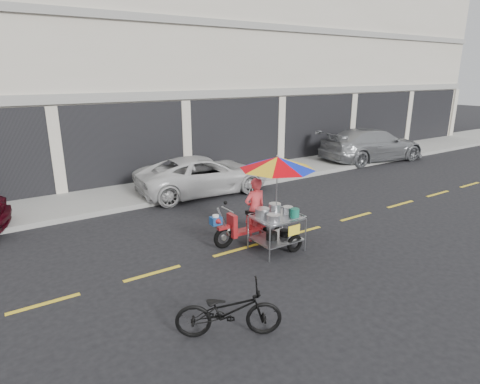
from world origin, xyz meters
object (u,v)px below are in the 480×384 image
near_bicycle (229,311)px  food_vendor_rig (268,189)px  silver_pickup (372,145)px  white_pickup (203,175)px

near_bicycle → food_vendor_rig: bearing=-17.9°
near_bicycle → food_vendor_rig: food_vendor_rig is taller
silver_pickup → white_pickup: bearing=98.6°
near_bicycle → silver_pickup: bearing=-30.2°
white_pickup → food_vendor_rig: bearing=174.1°
silver_pickup → near_bicycle: 14.13m
food_vendor_rig → near_bicycle: bearing=-136.5°
white_pickup → food_vendor_rig: (-0.81, -4.59, 0.76)m
food_vendor_rig → white_pickup: bearing=80.5°
white_pickup → food_vendor_rig: food_vendor_rig is taller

